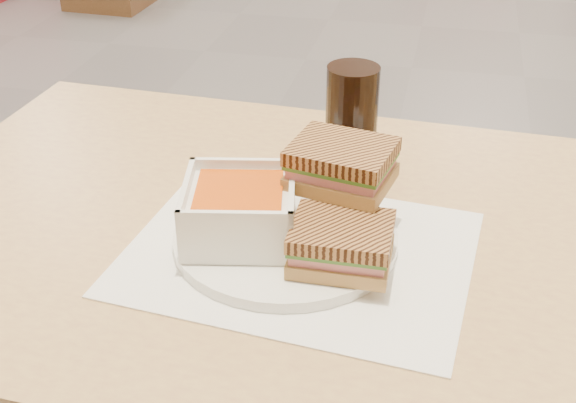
% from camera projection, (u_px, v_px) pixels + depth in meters
% --- Properties ---
extents(main_table, '(1.23, 0.75, 0.75)m').
position_uv_depth(main_table, '(348.00, 308.00, 0.98)').
color(main_table, tan).
rests_on(main_table, ground).
extents(tray_liner, '(0.42, 0.34, 0.00)m').
position_uv_depth(tray_liner, '(299.00, 253.00, 0.88)').
color(tray_liner, white).
rests_on(tray_liner, main_table).
extents(plate, '(0.27, 0.27, 0.01)m').
position_uv_depth(plate, '(285.00, 238.00, 0.90)').
color(plate, white).
rests_on(plate, tray_liner).
extents(soup_bowl, '(0.15, 0.15, 0.07)m').
position_uv_depth(soup_bowl, '(240.00, 212.00, 0.87)').
color(soup_bowl, white).
rests_on(soup_bowl, plate).
extents(panini_lower, '(0.11, 0.09, 0.05)m').
position_uv_depth(panini_lower, '(341.00, 244.00, 0.83)').
color(panini_lower, '#AF8B4A').
rests_on(panini_lower, plate).
extents(panini_upper, '(0.13, 0.12, 0.05)m').
position_uv_depth(panini_upper, '(342.00, 165.00, 0.88)').
color(panini_upper, '#AF8B4A').
rests_on(panini_upper, panini_lower).
extents(cola_glass, '(0.07, 0.07, 0.15)m').
position_uv_depth(cola_glass, '(351.00, 120.00, 1.02)').
color(cola_glass, black).
rests_on(cola_glass, main_table).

